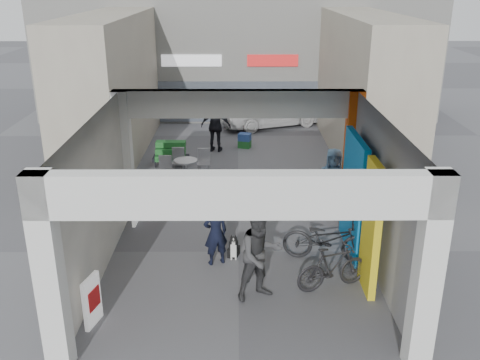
{
  "coord_description": "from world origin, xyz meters",
  "views": [
    {
      "loc": [
        -0.01,
        -11.37,
        6.18
      ],
      "look_at": [
        0.04,
        1.0,
        1.46
      ],
      "focal_mm": 40.0,
      "sensor_mm": 36.0,
      "label": 1
    }
  ],
  "objects_px": {
    "produce_stand": "(171,156)",
    "man_elderly": "(332,181)",
    "bicycle_front": "(327,239)",
    "white_van": "(269,109)",
    "bicycle_rear": "(333,267)",
    "man_with_dog": "(216,233)",
    "man_crates": "(216,126)",
    "border_collie": "(234,248)",
    "man_back_turned": "(260,255)",
    "cafe_set": "(183,170)"
  },
  "relations": [
    {
      "from": "produce_stand",
      "to": "bicycle_front",
      "type": "distance_m",
      "value": 8.04
    },
    {
      "from": "man_elderly",
      "to": "border_collie",
      "type": "bearing_deg",
      "value": -129.24
    },
    {
      "from": "man_crates",
      "to": "white_van",
      "type": "height_order",
      "value": "man_crates"
    },
    {
      "from": "cafe_set",
      "to": "border_collie",
      "type": "relative_size",
      "value": 2.61
    },
    {
      "from": "bicycle_front",
      "to": "white_van",
      "type": "xyz_separation_m",
      "value": [
        -0.67,
        11.9,
        0.22
      ]
    },
    {
      "from": "man_with_dog",
      "to": "white_van",
      "type": "relative_size",
      "value": 0.35
    },
    {
      "from": "produce_stand",
      "to": "border_collie",
      "type": "relative_size",
      "value": 2.05
    },
    {
      "from": "cafe_set",
      "to": "man_crates",
      "type": "bearing_deg",
      "value": 72.9
    },
    {
      "from": "border_collie",
      "to": "white_van",
      "type": "xyz_separation_m",
      "value": [
        1.49,
        11.78,
        0.52
      ]
    },
    {
      "from": "cafe_set",
      "to": "produce_stand",
      "type": "distance_m",
      "value": 1.6
    },
    {
      "from": "man_back_turned",
      "to": "cafe_set",
      "type": "bearing_deg",
      "value": 83.13
    },
    {
      "from": "man_with_dog",
      "to": "man_crates",
      "type": "relative_size",
      "value": 0.8
    },
    {
      "from": "produce_stand",
      "to": "man_crates",
      "type": "height_order",
      "value": "man_crates"
    },
    {
      "from": "man_with_dog",
      "to": "bicycle_rear",
      "type": "height_order",
      "value": "man_with_dog"
    },
    {
      "from": "produce_stand",
      "to": "border_collie",
      "type": "height_order",
      "value": "produce_stand"
    },
    {
      "from": "bicycle_rear",
      "to": "cafe_set",
      "type": "bearing_deg",
      "value": 10.79
    },
    {
      "from": "border_collie",
      "to": "man_elderly",
      "type": "distance_m",
      "value": 3.84
    },
    {
      "from": "man_crates",
      "to": "bicycle_front",
      "type": "height_order",
      "value": "man_crates"
    },
    {
      "from": "bicycle_front",
      "to": "white_van",
      "type": "relative_size",
      "value": 0.46
    },
    {
      "from": "produce_stand",
      "to": "bicycle_front",
      "type": "height_order",
      "value": "bicycle_front"
    },
    {
      "from": "border_collie",
      "to": "bicycle_front",
      "type": "distance_m",
      "value": 2.18
    },
    {
      "from": "man_elderly",
      "to": "bicycle_rear",
      "type": "bearing_deg",
      "value": -92.44
    },
    {
      "from": "man_elderly",
      "to": "man_crates",
      "type": "height_order",
      "value": "man_crates"
    },
    {
      "from": "produce_stand",
      "to": "man_with_dog",
      "type": "distance_m",
      "value": 7.13
    },
    {
      "from": "man_back_turned",
      "to": "white_van",
      "type": "distance_m",
      "value": 13.47
    },
    {
      "from": "produce_stand",
      "to": "bicycle_rear",
      "type": "distance_m",
      "value": 9.03
    },
    {
      "from": "man_back_turned",
      "to": "man_crates",
      "type": "xyz_separation_m",
      "value": [
        -1.26,
        9.86,
        -0.01
      ]
    },
    {
      "from": "produce_stand",
      "to": "bicycle_rear",
      "type": "relative_size",
      "value": 0.76
    },
    {
      "from": "border_collie",
      "to": "bicycle_rear",
      "type": "relative_size",
      "value": 0.37
    },
    {
      "from": "man_with_dog",
      "to": "man_elderly",
      "type": "relative_size",
      "value": 0.84
    },
    {
      "from": "bicycle_front",
      "to": "bicycle_rear",
      "type": "relative_size",
      "value": 1.26
    },
    {
      "from": "cafe_set",
      "to": "man_back_turned",
      "type": "height_order",
      "value": "man_back_turned"
    },
    {
      "from": "man_back_turned",
      "to": "bicycle_front",
      "type": "height_order",
      "value": "man_back_turned"
    },
    {
      "from": "man_elderly",
      "to": "bicycle_front",
      "type": "distance_m",
      "value": 2.83
    },
    {
      "from": "bicycle_rear",
      "to": "man_crates",
      "type": "bearing_deg",
      "value": -3.08
    },
    {
      "from": "produce_stand",
      "to": "man_elderly",
      "type": "xyz_separation_m",
      "value": [
        4.95,
        -3.98,
        0.6
      ]
    },
    {
      "from": "man_back_turned",
      "to": "man_elderly",
      "type": "distance_m",
      "value": 4.81
    },
    {
      "from": "produce_stand",
      "to": "border_collie",
      "type": "distance_m",
      "value": 6.98
    },
    {
      "from": "man_back_turned",
      "to": "man_crates",
      "type": "distance_m",
      "value": 9.94
    },
    {
      "from": "bicycle_front",
      "to": "bicycle_rear",
      "type": "distance_m",
      "value": 1.21
    },
    {
      "from": "border_collie",
      "to": "bicycle_rear",
      "type": "distance_m",
      "value": 2.48
    },
    {
      "from": "cafe_set",
      "to": "bicycle_front",
      "type": "bearing_deg",
      "value": -53.84
    },
    {
      "from": "man_back_turned",
      "to": "man_with_dog",
      "type": "bearing_deg",
      "value": 99.32
    },
    {
      "from": "man_back_turned",
      "to": "bicycle_rear",
      "type": "relative_size",
      "value": 1.2
    },
    {
      "from": "white_van",
      "to": "man_back_turned",
      "type": "bearing_deg",
      "value": 154.69
    },
    {
      "from": "man_back_turned",
      "to": "white_van",
      "type": "relative_size",
      "value": 0.44
    },
    {
      "from": "border_collie",
      "to": "man_with_dog",
      "type": "xyz_separation_m",
      "value": [
        -0.4,
        -0.26,
        0.53
      ]
    },
    {
      "from": "produce_stand",
      "to": "bicycle_front",
      "type": "relative_size",
      "value": 0.6
    },
    {
      "from": "man_elderly",
      "to": "bicycle_front",
      "type": "bearing_deg",
      "value": -94.79
    },
    {
      "from": "cafe_set",
      "to": "border_collie",
      "type": "height_order",
      "value": "cafe_set"
    }
  ]
}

